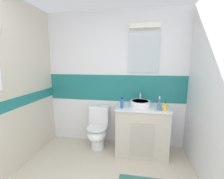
{
  "coord_description": "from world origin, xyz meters",
  "views": [
    {
      "loc": [
        0.43,
        -0.4,
        1.58
      ],
      "look_at": [
        0.05,
        1.8,
        1.18
      ],
      "focal_mm": 24.19,
      "sensor_mm": 36.0,
      "label": 1
    }
  ],
  "objects_px": {
    "toothbrush_cup": "(159,106)",
    "soap_dispenser": "(165,107)",
    "toilet": "(98,129)",
    "deodorant_spray_can": "(122,103)",
    "sink_basin": "(140,103)"
  },
  "relations": [
    {
      "from": "toilet",
      "to": "sink_basin",
      "type": "bearing_deg",
      "value": -3.13
    },
    {
      "from": "sink_basin",
      "to": "soap_dispenser",
      "type": "bearing_deg",
      "value": -26.67
    },
    {
      "from": "soap_dispenser",
      "to": "sink_basin",
      "type": "bearing_deg",
      "value": 153.33
    },
    {
      "from": "soap_dispenser",
      "to": "deodorant_spray_can",
      "type": "height_order",
      "value": "deodorant_spray_can"
    },
    {
      "from": "toilet",
      "to": "deodorant_spray_can",
      "type": "relative_size",
      "value": 4.41
    },
    {
      "from": "toothbrush_cup",
      "to": "deodorant_spray_can",
      "type": "height_order",
      "value": "toothbrush_cup"
    },
    {
      "from": "sink_basin",
      "to": "toilet",
      "type": "xyz_separation_m",
      "value": [
        -0.76,
        0.04,
        -0.54
      ]
    },
    {
      "from": "sink_basin",
      "to": "toothbrush_cup",
      "type": "relative_size",
      "value": 1.76
    },
    {
      "from": "toothbrush_cup",
      "to": "soap_dispenser",
      "type": "xyz_separation_m",
      "value": [
        0.08,
        -0.03,
        0.0
      ]
    },
    {
      "from": "deodorant_spray_can",
      "to": "toothbrush_cup",
      "type": "bearing_deg",
      "value": 0.27
    },
    {
      "from": "toothbrush_cup",
      "to": "toilet",
      "type": "bearing_deg",
      "value": 169.07
    },
    {
      "from": "soap_dispenser",
      "to": "deodorant_spray_can",
      "type": "bearing_deg",
      "value": 178.07
    },
    {
      "from": "soap_dispenser",
      "to": "deodorant_spray_can",
      "type": "xyz_separation_m",
      "value": [
        -0.67,
        0.02,
        0.02
      ]
    },
    {
      "from": "toilet",
      "to": "deodorant_spray_can",
      "type": "distance_m",
      "value": 0.77
    },
    {
      "from": "toilet",
      "to": "toothbrush_cup",
      "type": "bearing_deg",
      "value": -10.93
    }
  ]
}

